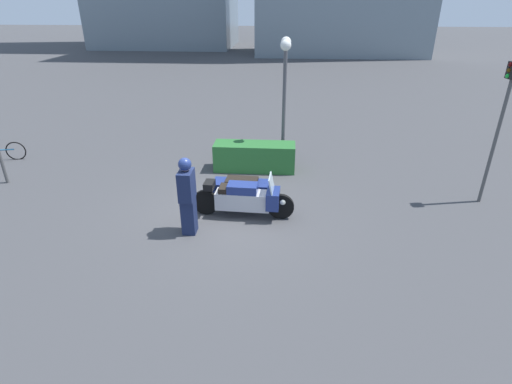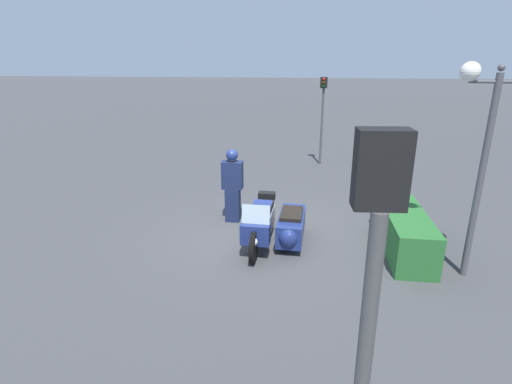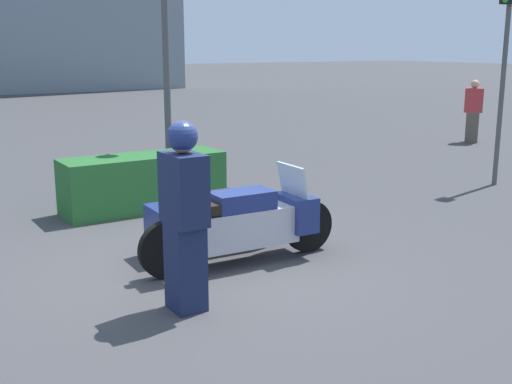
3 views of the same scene
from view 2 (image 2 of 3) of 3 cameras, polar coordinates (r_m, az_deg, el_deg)
ground_plane at (r=9.81m, az=1.21°, el=-5.71°), size 160.00×160.00×0.00m
police_motorcycle at (r=9.03m, az=2.87°, el=-4.66°), size 2.62×1.34×1.16m
officer_rider at (r=10.15m, az=-3.37°, el=1.19°), size 0.32×0.52×1.90m
hedge_bush_curbside at (r=9.29m, az=20.46°, el=-5.42°), size 2.60×0.83×0.89m
twin_lamp_post at (r=8.09m, az=30.62°, el=8.87°), size 0.33×1.29×3.99m
traffic_light_near at (r=2.54m, az=15.05°, el=-21.83°), size 0.23×0.27×3.72m
traffic_light_far at (r=15.81m, az=9.49°, el=11.74°), size 0.22×0.28×3.36m
bicycle_parked at (r=17.64m, az=14.89°, el=5.81°), size 1.60×0.40×0.71m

